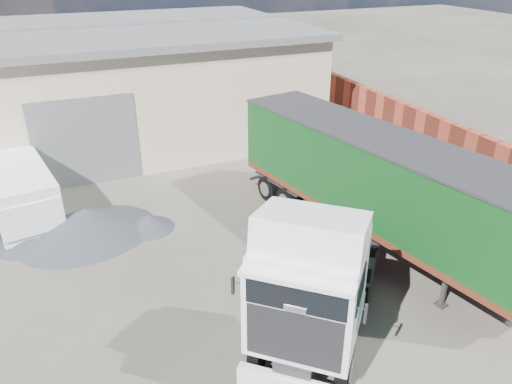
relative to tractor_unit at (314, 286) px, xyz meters
name	(u,v)px	position (x,y,z in m)	size (l,w,h in m)	color
ground	(217,323)	(-1.90, 1.55, -1.69)	(120.00, 120.00, 0.00)	#292621
brick_boundary_wall	(426,142)	(9.60, 7.55, -0.44)	(0.35, 26.00, 2.50)	maroon
tractor_unit	(314,286)	(0.00, 0.00, 0.00)	(5.59, 5.90, 4.02)	black
box_trailer	(373,178)	(4.01, 3.54, 0.55)	(4.50, 11.28, 3.67)	#2D2D30
panel_van	(21,194)	(-6.42, 9.37, -0.69)	(2.72, 5.00, 1.94)	black
gravel_heap	(84,223)	(-4.55, 7.44, -1.24)	(6.36, 5.92, 0.98)	black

